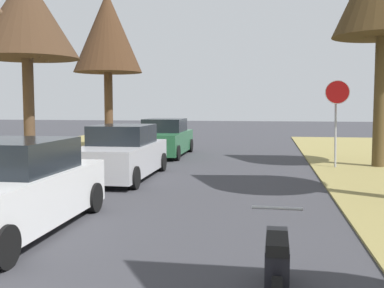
{
  "coord_description": "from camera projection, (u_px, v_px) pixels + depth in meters",
  "views": [
    {
      "loc": [
        2.1,
        -1.15,
        2.19
      ],
      "look_at": [
        0.58,
        8.01,
        1.39
      ],
      "focal_mm": 43.1,
      "sensor_mm": 36.0,
      "label": 1
    }
  ],
  "objects": [
    {
      "name": "street_tree_left_mid_b",
      "position": [
        26.0,
        17.0,
        14.6
      ],
      "size": [
        3.31,
        3.31,
        6.33
      ],
      "color": "brown",
      "rests_on": "grass_verge_left"
    },
    {
      "name": "parked_sedan_white",
      "position": [
        10.0,
        190.0,
        7.88
      ],
      "size": [
        1.98,
        4.42,
        1.57
      ],
      "color": "white",
      "rests_on": "ground"
    },
    {
      "name": "street_tree_left_far",
      "position": [
        107.0,
        33.0,
        22.36
      ],
      "size": [
        3.32,
        3.32,
        7.6
      ],
      "color": "brown",
      "rests_on": "grass_verge_left"
    },
    {
      "name": "stop_sign_far",
      "position": [
        337.0,
        105.0,
        15.57
      ],
      "size": [
        0.81,
        0.47,
        2.96
      ],
      "color": "#9EA0A5",
      "rests_on": "grass_verge_right"
    },
    {
      "name": "parked_sedan_silver",
      "position": [
        121.0,
        154.0,
        13.65
      ],
      "size": [
        1.98,
        4.42,
        1.57
      ],
      "color": "#BCBCC1",
      "rests_on": "ground"
    },
    {
      "name": "parked_sedan_green",
      "position": [
        164.0,
        139.0,
        19.72
      ],
      "size": [
        1.98,
        4.42,
        1.57
      ],
      "color": "#28663D",
      "rests_on": "ground"
    },
    {
      "name": "parked_motorcycle",
      "position": [
        277.0,
        264.0,
        4.92
      ],
      "size": [
        0.6,
        2.05,
        0.97
      ],
      "color": "black",
      "rests_on": "ground"
    }
  ]
}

